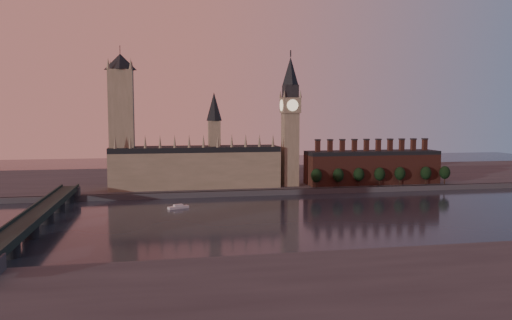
% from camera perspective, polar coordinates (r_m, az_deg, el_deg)
% --- Properties ---
extents(ground, '(900.00, 900.00, 0.00)m').
position_cam_1_polar(ground, '(295.45, 7.47, -6.68)').
color(ground, black).
rests_on(ground, ground).
extents(north_bank, '(900.00, 182.00, 4.00)m').
position_cam_1_polar(north_bank, '(465.22, 0.55, -2.05)').
color(north_bank, '#434347').
rests_on(north_bank, ground).
extents(palace_of_westminster, '(130.00, 30.30, 74.00)m').
position_cam_1_polar(palace_of_westminster, '(392.08, -6.86, -0.55)').
color(palace_of_westminster, gray).
rests_on(palace_of_westminster, north_bank).
extents(victoria_tower, '(24.00, 24.00, 108.00)m').
position_cam_1_polar(victoria_tower, '(390.32, -15.12, 4.79)').
color(victoria_tower, gray).
rests_on(victoria_tower, north_bank).
extents(big_ben, '(15.00, 15.00, 107.00)m').
position_cam_1_polar(big_ben, '(397.54, 3.93, 4.63)').
color(big_ben, gray).
rests_on(big_ben, north_bank).
extents(chimney_block, '(110.00, 25.00, 37.00)m').
position_cam_1_polar(chimney_block, '(423.06, 13.10, -0.75)').
color(chimney_block, '#592B22').
rests_on(chimney_block, north_bank).
extents(embankment_tree_0, '(8.60, 8.60, 14.88)m').
position_cam_1_polar(embankment_tree_0, '(391.12, 6.92, -1.77)').
color(embankment_tree_0, black).
rests_on(embankment_tree_0, north_bank).
extents(embankment_tree_1, '(8.60, 8.60, 14.88)m').
position_cam_1_polar(embankment_tree_1, '(395.99, 9.39, -1.72)').
color(embankment_tree_1, black).
rests_on(embankment_tree_1, north_bank).
extents(embankment_tree_2, '(8.60, 8.60, 14.88)m').
position_cam_1_polar(embankment_tree_2, '(403.16, 11.67, -1.63)').
color(embankment_tree_2, black).
rests_on(embankment_tree_2, north_bank).
extents(embankment_tree_3, '(8.60, 8.60, 14.88)m').
position_cam_1_polar(embankment_tree_3, '(409.64, 13.96, -1.57)').
color(embankment_tree_3, black).
rests_on(embankment_tree_3, north_bank).
extents(embankment_tree_4, '(8.60, 8.60, 14.88)m').
position_cam_1_polar(embankment_tree_4, '(417.70, 16.13, -1.49)').
color(embankment_tree_4, black).
rests_on(embankment_tree_4, north_bank).
extents(embankment_tree_5, '(8.60, 8.60, 14.88)m').
position_cam_1_polar(embankment_tree_5, '(427.55, 18.84, -1.42)').
color(embankment_tree_5, black).
rests_on(embankment_tree_5, north_bank).
extents(embankment_tree_6, '(8.60, 8.60, 14.88)m').
position_cam_1_polar(embankment_tree_6, '(436.55, 20.77, -1.35)').
color(embankment_tree_6, black).
rests_on(embankment_tree_6, north_bank).
extents(westminster_bridge, '(14.00, 200.00, 11.55)m').
position_cam_1_polar(westminster_bridge, '(283.85, -23.71, -6.03)').
color(westminster_bridge, '#1B2A25').
rests_on(westminster_bridge, ground).
extents(river_boat, '(14.10, 8.79, 2.73)m').
position_cam_1_polar(river_boat, '(328.15, -8.88, -5.32)').
color(river_boat, silver).
rests_on(river_boat, ground).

